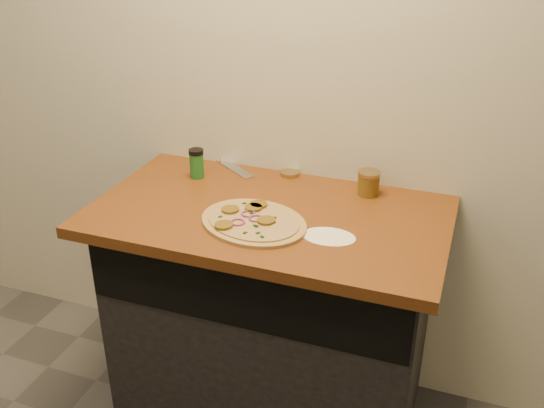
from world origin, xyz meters
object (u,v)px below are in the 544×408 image
at_px(pizza, 253,221).
at_px(chefs_knife, 224,161).
at_px(spice_shaker, 197,163).
at_px(salsa_jar, 369,183).

relative_size(pizza, chefs_knife, 1.60).
bearing_deg(pizza, spice_shaker, 140.79).
xyz_separation_m(salsa_jar, spice_shaker, (-0.64, -0.07, 0.01)).
bearing_deg(spice_shaker, chefs_knife, 78.09).
distance_m(chefs_knife, spice_shaker, 0.18).
height_order(pizza, salsa_jar, salsa_jar).
height_order(pizza, chefs_knife, pizza).
bearing_deg(spice_shaker, salsa_jar, 6.44).
bearing_deg(salsa_jar, chefs_knife, 170.96).
bearing_deg(chefs_knife, salsa_jar, -9.04).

